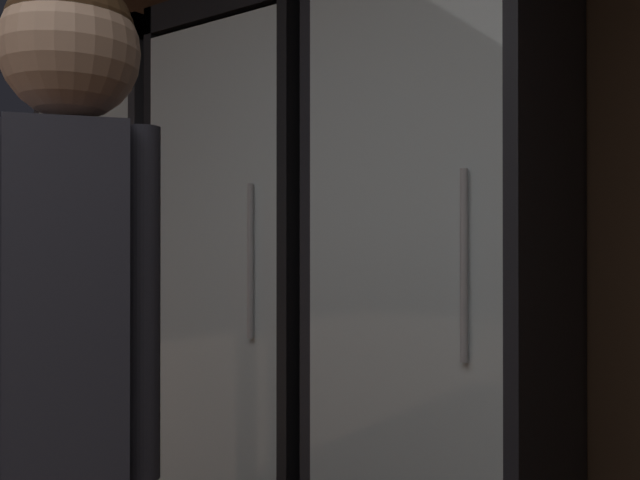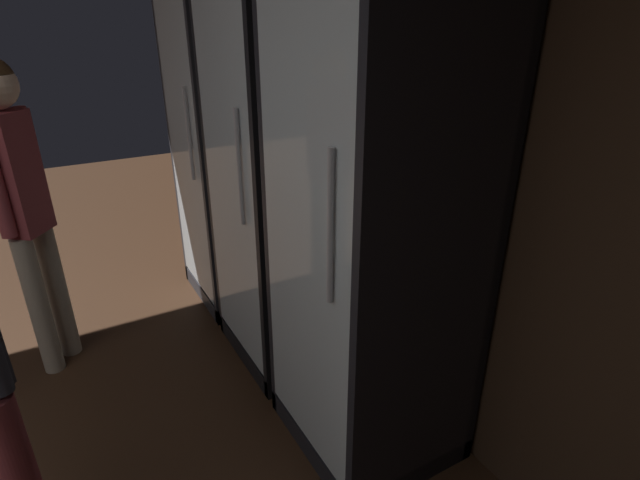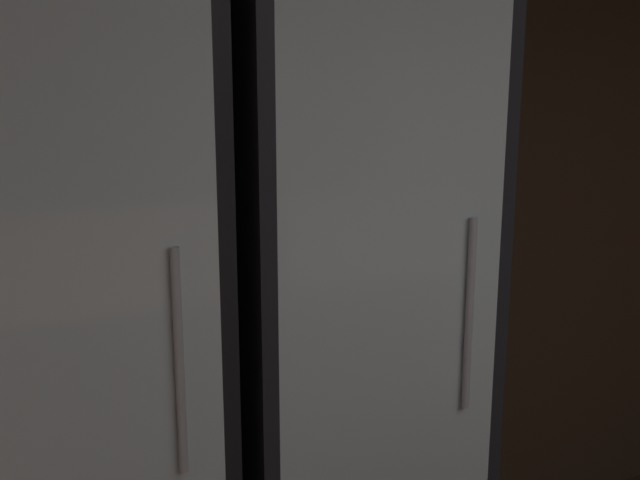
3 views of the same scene
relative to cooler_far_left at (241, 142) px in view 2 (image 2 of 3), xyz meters
The scene contains 5 objects.
wall_back 2.07m from the cooler_far_left, ahead, with size 6.00×0.06×2.80m, color #382619.
cooler_far_left is the anchor object (origin of this frame).
cooler_left 0.74m from the cooler_far_left, ahead, with size 0.69×0.64×2.08m.
cooler_center 1.49m from the cooler_far_left, ahead, with size 0.69×0.64×2.08m.
shopper_near 1.22m from the cooler_far_left, 78.67° to the right, with size 0.25×0.24×1.58m.
Camera 2 is at (0.85, 1.66, 1.73)m, focal length 27.72 mm.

